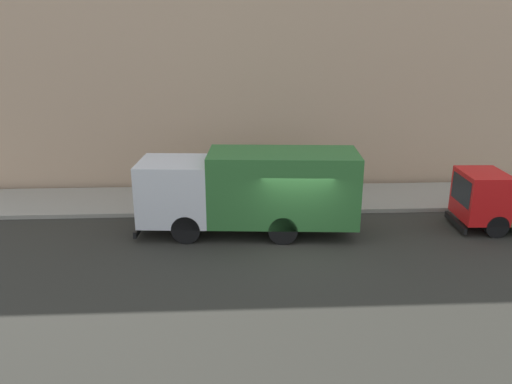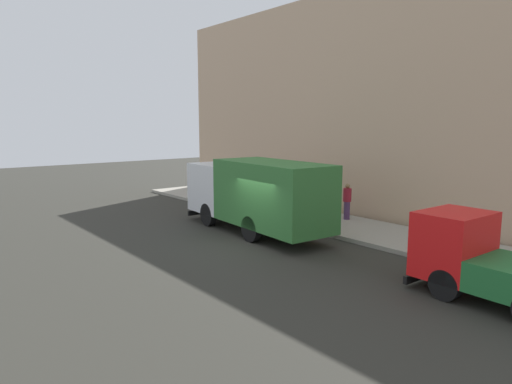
{
  "view_description": "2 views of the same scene",
  "coord_description": "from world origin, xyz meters",
  "px_view_note": "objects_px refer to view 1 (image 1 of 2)",
  "views": [
    {
      "loc": [
        -16.71,
        2.29,
        7.45
      ],
      "look_at": [
        0.67,
        1.41,
        1.78
      ],
      "focal_mm": 35.71,
      "sensor_mm": 36.0,
      "label": 1
    },
    {
      "loc": [
        -10.91,
        -13.16,
        4.68
      ],
      "look_at": [
        1.69,
        2.16,
        1.65
      ],
      "focal_mm": 31.74,
      "sensor_mm": 36.0,
      "label": 2
    }
  ],
  "objects_px": {
    "small_flatbed_truck": "(510,203)",
    "pedestrian_standing": "(274,172)",
    "pedestrian_walking": "(229,179)",
    "street_sign_post": "(282,172)",
    "pedestrian_third": "(229,182)",
    "large_utility_truck": "(251,189)",
    "traffic_cone_orange": "(175,199)"
  },
  "relations": [
    {
      "from": "small_flatbed_truck",
      "to": "pedestrian_standing",
      "type": "distance_m",
      "value": 9.81
    },
    {
      "from": "pedestrian_walking",
      "to": "pedestrian_standing",
      "type": "height_order",
      "value": "pedestrian_standing"
    },
    {
      "from": "small_flatbed_truck",
      "to": "street_sign_post",
      "type": "bearing_deg",
      "value": 77.6
    },
    {
      "from": "pedestrian_third",
      "to": "street_sign_post",
      "type": "height_order",
      "value": "street_sign_post"
    },
    {
      "from": "large_utility_truck",
      "to": "pedestrian_third",
      "type": "relative_size",
      "value": 5.01
    },
    {
      "from": "pedestrian_walking",
      "to": "traffic_cone_orange",
      "type": "distance_m",
      "value": 2.52
    },
    {
      "from": "pedestrian_walking",
      "to": "pedestrian_third",
      "type": "height_order",
      "value": "pedestrian_walking"
    },
    {
      "from": "small_flatbed_truck",
      "to": "pedestrian_standing",
      "type": "relative_size",
      "value": 3.0
    },
    {
      "from": "pedestrian_standing",
      "to": "street_sign_post",
      "type": "height_order",
      "value": "street_sign_post"
    },
    {
      "from": "traffic_cone_orange",
      "to": "street_sign_post",
      "type": "bearing_deg",
      "value": -96.55
    },
    {
      "from": "large_utility_truck",
      "to": "street_sign_post",
      "type": "height_order",
      "value": "large_utility_truck"
    },
    {
      "from": "pedestrian_standing",
      "to": "pedestrian_third",
      "type": "xyz_separation_m",
      "value": [
        -1.35,
        2.11,
        -0.03
      ]
    },
    {
      "from": "large_utility_truck",
      "to": "pedestrian_walking",
      "type": "bearing_deg",
      "value": 17.42
    },
    {
      "from": "pedestrian_standing",
      "to": "traffic_cone_orange",
      "type": "distance_m",
      "value": 4.81
    },
    {
      "from": "traffic_cone_orange",
      "to": "street_sign_post",
      "type": "relative_size",
      "value": 0.22
    },
    {
      "from": "pedestrian_standing",
      "to": "pedestrian_third",
      "type": "distance_m",
      "value": 2.5
    },
    {
      "from": "large_utility_truck",
      "to": "pedestrian_walking",
      "type": "distance_m",
      "value": 3.68
    },
    {
      "from": "traffic_cone_orange",
      "to": "street_sign_post",
      "type": "distance_m",
      "value": 4.71
    },
    {
      "from": "pedestrian_walking",
      "to": "pedestrian_third",
      "type": "bearing_deg",
      "value": -60.54
    },
    {
      "from": "street_sign_post",
      "to": "traffic_cone_orange",
      "type": "bearing_deg",
      "value": 83.45
    },
    {
      "from": "pedestrian_standing",
      "to": "small_flatbed_truck",
      "type": "bearing_deg",
      "value": 3.9
    },
    {
      "from": "large_utility_truck",
      "to": "pedestrian_standing",
      "type": "distance_m",
      "value": 4.77
    },
    {
      "from": "street_sign_post",
      "to": "large_utility_truck",
      "type": "bearing_deg",
      "value": 147.87
    },
    {
      "from": "large_utility_truck",
      "to": "pedestrian_third",
      "type": "distance_m",
      "value": 3.37
    },
    {
      "from": "traffic_cone_orange",
      "to": "street_sign_post",
      "type": "height_order",
      "value": "street_sign_post"
    },
    {
      "from": "large_utility_truck",
      "to": "pedestrian_standing",
      "type": "bearing_deg",
      "value": -11.43
    },
    {
      "from": "pedestrian_walking",
      "to": "pedestrian_third",
      "type": "distance_m",
      "value": 0.33
    },
    {
      "from": "small_flatbed_truck",
      "to": "pedestrian_third",
      "type": "bearing_deg",
      "value": 75.48
    },
    {
      "from": "traffic_cone_orange",
      "to": "street_sign_post",
      "type": "xyz_separation_m",
      "value": [
        -0.52,
        -4.5,
        1.29
      ]
    },
    {
      "from": "pedestrian_walking",
      "to": "traffic_cone_orange",
      "type": "xyz_separation_m",
      "value": [
        -0.82,
        2.31,
        -0.59
      ]
    },
    {
      "from": "pedestrian_standing",
      "to": "pedestrian_third",
      "type": "bearing_deg",
      "value": -115.43
    },
    {
      "from": "traffic_cone_orange",
      "to": "large_utility_truck",
      "type": "bearing_deg",
      "value": -130.79
    }
  ]
}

